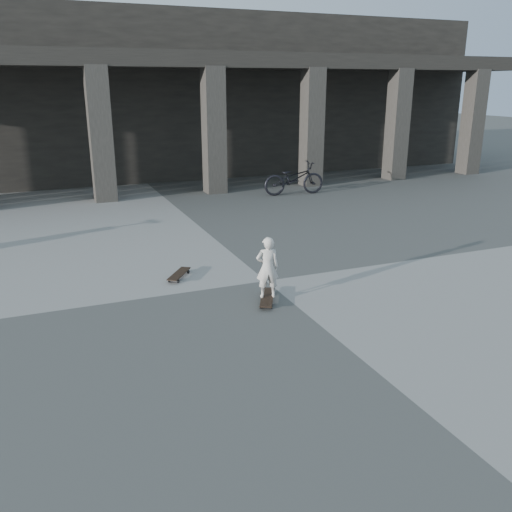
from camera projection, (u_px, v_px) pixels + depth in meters
name	position (u px, v px, depth m)	size (l,w,h in m)	color
ground	(266.00, 281.00, 9.99)	(90.00, 90.00, 0.00)	#484946
colonnade	(129.00, 95.00, 21.21)	(28.00, 8.82, 6.00)	black
longboard	(267.00, 298.00, 9.03)	(0.56, 0.85, 0.09)	black
skateboard_spare	(179.00, 274.00, 10.13)	(0.60, 0.73, 0.09)	black
child	(267.00, 267.00, 8.86)	(0.38, 0.25, 1.03)	beige
bicycle	(294.00, 178.00, 17.60)	(0.70, 2.02, 1.06)	black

